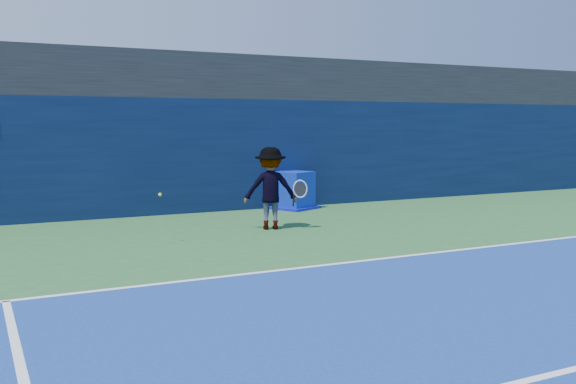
{
  "coord_description": "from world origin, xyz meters",
  "views": [
    {
      "loc": [
        -5.36,
        -6.06,
        2.34
      ],
      "look_at": [
        0.27,
        5.2,
        1.0
      ],
      "focal_mm": 40.0,
      "sensor_mm": 36.0,
      "label": 1
    }
  ],
  "objects": [
    {
      "name": "ground",
      "position": [
        0.0,
        0.0,
        0.0
      ],
      "size": [
        80.0,
        80.0,
        0.0
      ],
      "primitive_type": "plane",
      "color": "#2B602E",
      "rests_on": "ground"
    },
    {
      "name": "baseline",
      "position": [
        0.0,
        3.0,
        0.01
      ],
      "size": [
        24.0,
        0.1,
        0.01
      ],
      "primitive_type": "cube",
      "color": "white",
      "rests_on": "ground"
    },
    {
      "name": "stadium_band",
      "position": [
        0.0,
        11.5,
        3.6
      ],
      "size": [
        36.0,
        3.0,
        1.2
      ],
      "primitive_type": "cube",
      "color": "black",
      "rests_on": "back_wall_assembly"
    },
    {
      "name": "back_wall_assembly",
      "position": [
        -0.0,
        10.5,
        1.5
      ],
      "size": [
        36.0,
        1.03,
        3.0
      ],
      "color": "#0A173A",
      "rests_on": "ground"
    },
    {
      "name": "equipment_cart",
      "position": [
        2.66,
        9.63,
        0.47
      ],
      "size": [
        1.42,
        1.42,
        1.03
      ],
      "color": "#0B23A4",
      "rests_on": "ground"
    },
    {
      "name": "tennis_player",
      "position": [
        0.64,
        6.81,
        0.91
      ],
      "size": [
        1.43,
        1.07,
        1.83
      ],
      "color": "white",
      "rests_on": "ground"
    },
    {
      "name": "tennis_ball",
      "position": [
        -2.05,
        6.16,
        0.97
      ],
      "size": [
        0.06,
        0.06,
        0.06
      ],
      "color": "#C9D617",
      "rests_on": "ground"
    }
  ]
}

